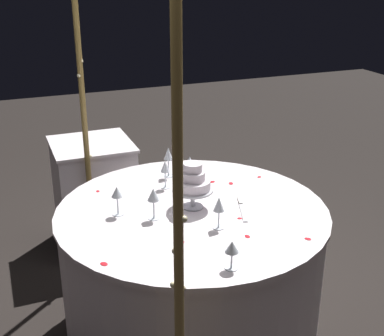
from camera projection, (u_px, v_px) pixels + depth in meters
The scene contains 24 objects.
ground_plane at pixel (192, 326), 3.06m from camera, with size 12.00×12.00×0.00m, color black.
decorative_arch at pixel (113, 93), 2.40m from camera, with size 1.79×0.06×2.26m.
main_table at pixel (192, 270), 2.92m from camera, with size 1.46×1.46×0.77m.
side_table at pixel (95, 194), 3.83m from camera, with size 0.56×0.56×0.80m.
tiered_cake at pixel (193, 182), 2.74m from camera, with size 0.22×0.22×0.25m.
wine_glass_0 at pixel (168, 155), 3.14m from camera, with size 0.06×0.06×0.19m.
wine_glass_1 at pixel (153, 196), 2.63m from camera, with size 0.06×0.06×0.17m.
wine_glass_2 at pixel (219, 206), 2.54m from camera, with size 0.06×0.06×0.17m.
wine_glass_3 at pixel (165, 168), 2.99m from camera, with size 0.06×0.06×0.17m.
wine_glass_4 at pixel (117, 194), 2.67m from camera, with size 0.06×0.06×0.16m.
wine_glass_5 at pixel (232, 248), 2.21m from camera, with size 0.06×0.06×0.13m.
wine_glass_6 at pixel (190, 163), 3.04m from camera, with size 0.06×0.06×0.17m.
cake_knife at pixel (242, 207), 2.79m from camera, with size 0.28×0.12×0.01m.
rose_petal_0 at pixel (104, 264), 2.27m from camera, with size 0.04×0.03×0.00m, color red.
rose_petal_1 at pixel (181, 242), 2.44m from camera, with size 0.03×0.02×0.00m, color red.
rose_petal_2 at pixel (259, 177), 3.18m from camera, with size 0.03×0.02×0.00m, color red.
rose_petal_3 at pixel (231, 183), 3.09m from camera, with size 0.04×0.03×0.00m, color red.
rose_petal_4 at pixel (212, 182), 3.11m from camera, with size 0.04×0.03×0.00m, color red.
rose_petal_5 at pixel (176, 182), 3.10m from camera, with size 0.04×0.03×0.00m, color red.
rose_petal_6 at pixel (308, 239), 2.47m from camera, with size 0.03×0.02×0.00m, color red.
rose_petal_7 at pixel (247, 236), 2.50m from camera, with size 0.03×0.02×0.00m, color red.
rose_petal_8 at pixel (204, 182), 3.10m from camera, with size 0.03×0.02×0.00m, color red.
rose_petal_9 at pixel (98, 191), 2.98m from camera, with size 0.03×0.02×0.00m, color red.
rose_petal_10 at pixel (240, 218), 2.67m from camera, with size 0.03×0.02×0.00m, color red.
Camera 1 is at (-2.32, 0.92, 2.00)m, focal length 48.64 mm.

